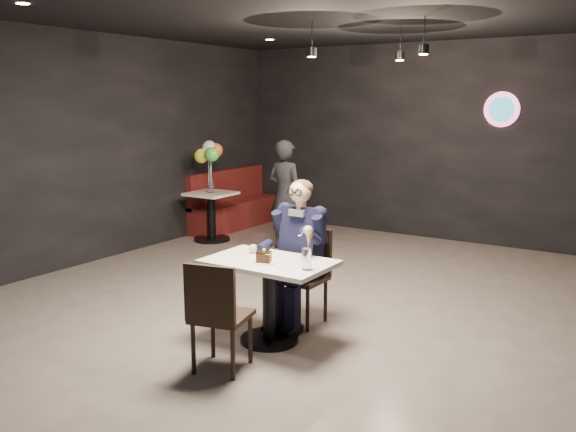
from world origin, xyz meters
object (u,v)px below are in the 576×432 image
Objects in this scene: main_table at (269,301)px; chair_far at (302,277)px; passerby at (285,195)px; chair_near at (222,314)px; side_table at (211,215)px; sundae_glass at (307,259)px; seated_man at (302,251)px; booth_bench at (236,199)px; balloon_vase at (211,187)px.

main_table is 1.20× the size of chair_far.
passerby is (-1.76, 2.43, 0.33)m from chair_far.
chair_near is 4.07m from passerby.
chair_near is 1.15× the size of side_table.
seated_man is at bearing 124.47° from sundae_glass.
passerby is at bearing 125.90° from seated_man.
main_table is 0.76× the size of seated_man.
sundae_glass is 0.09× the size of booth_bench.
main_table is 4.14m from side_table.
balloon_vase is (-3.44, 2.90, -0.01)m from sundae_glass.
main_table is 0.56m from chair_far.
main_table is 0.57× the size of booth_bench.
passerby is at bearing 125.90° from chair_far.
seated_man reaches higher than sundae_glass.
chair_near is at bearing -90.00° from chair_far.
main_table is 0.70× the size of passerby.
booth_bench is at bearing 133.79° from sundae_glass.
booth_bench is at bearing 113.34° from chair_near.
chair_far is at bearing 116.57° from seated_man.
chair_far is 1.00× the size of chair_near.
main_table is at bearing -90.00° from seated_man.
booth_bench is 1.10m from balloon_vase.
passerby reaches higher than seated_man.
sundae_glass is at bearing -55.53° from chair_far.
side_table is at bearing 142.89° from chair_far.
chair_far is 4.66m from booth_bench.
booth_bench reaches higher than chair_near.
main_table is at bearing -43.20° from balloon_vase.
booth_bench is (-3.31, 3.28, 0.03)m from chair_far.
chair_near is 5.16× the size of sundae_glass.
side_table is at bearing 136.80° from main_table.
seated_man is 3.79m from side_table.
chair_near reaches higher than main_table.
chair_near is 5.59m from booth_bench.
chair_near is at bearing -49.23° from side_table.
booth_bench reaches higher than balloon_vase.
chair_far is 1.22m from chair_near.
side_table is (-3.01, 2.28, -0.06)m from chair_far.
passerby is (1.55, -0.85, 0.30)m from booth_bench.
side_table is 1.32m from passerby.
chair_near is at bearing -125.92° from sundae_glass.
sundae_glass reaches higher than main_table.
sundae_glass is at bearing 129.91° from passerby.
sundae_glass is 1.19× the size of balloon_vase.
chair_far reaches higher than balloon_vase.
chair_near is 0.64× the size of seated_man.
passerby is (-1.76, 3.65, 0.33)m from chair_near.
balloon_vase is at bearing 142.89° from chair_far.
booth_bench reaches higher than chair_far.
main_table is 0.64m from sundae_glass.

